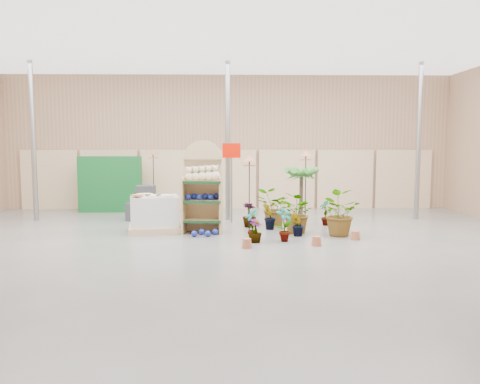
# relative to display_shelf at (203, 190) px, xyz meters

# --- Properties ---
(room) EXTENTS (15.20, 12.10, 4.70)m
(room) POSITION_rel_display_shelf_xyz_m (0.62, -0.68, 1.18)
(room) COLOR #5A5A58
(room) RESTS_ON ground
(display_shelf) EXTENTS (1.00, 0.68, 2.27)m
(display_shelf) POSITION_rel_display_shelf_xyz_m (0.00, 0.00, 0.00)
(display_shelf) COLOR tan
(display_shelf) RESTS_ON ground
(teddy_bears) EXTENTS (0.84, 0.23, 0.37)m
(teddy_bears) POSITION_rel_display_shelf_xyz_m (0.04, -0.11, 0.40)
(teddy_bears) COLOR beige
(teddy_bears) RESTS_ON display_shelf
(gazing_balls_shelf) EXTENTS (0.83, 0.28, 0.16)m
(gazing_balls_shelf) POSITION_rel_display_shelf_xyz_m (0.00, -0.13, -0.15)
(gazing_balls_shelf) COLOR navy
(gazing_balls_shelf) RESTS_ON display_shelf
(gazing_balls_floor) EXTENTS (0.63, 0.39, 0.15)m
(gazing_balls_floor) POSITION_rel_display_shelf_xyz_m (0.07, -0.56, -0.96)
(gazing_balls_floor) COLOR navy
(gazing_balls_floor) RESTS_ON ground
(pallet_stack) EXTENTS (1.44, 1.27, 0.93)m
(pallet_stack) POSITION_rel_display_shelf_xyz_m (-1.20, 0.04, -0.59)
(pallet_stack) COLOR tan
(pallet_stack) RESTS_ON ground
(charcoal_planters) EXTENTS (0.80, 0.50, 1.00)m
(charcoal_planters) POSITION_rel_display_shelf_xyz_m (-1.84, 1.89, -0.62)
(charcoal_planters) COLOR #27282B
(charcoal_planters) RESTS_ON ground
(trellis_stock) EXTENTS (2.00, 0.30, 1.80)m
(trellis_stock) POSITION_rel_display_shelf_xyz_m (-3.18, 3.60, -0.14)
(trellis_stock) COLOR #0F5421
(trellis_stock) RESTS_ON ground
(offer_sign) EXTENTS (0.50, 0.08, 2.20)m
(offer_sign) POSITION_rel_display_shelf_xyz_m (0.72, 1.38, 0.53)
(offer_sign) COLOR gray
(offer_sign) RESTS_ON ground
(bird_table_front) EXTENTS (0.34, 0.34, 1.91)m
(bird_table_front) POSITION_rel_display_shelf_xyz_m (1.13, -0.45, 0.73)
(bird_table_front) COLOR black
(bird_table_front) RESTS_ON ground
(bird_table_right) EXTENTS (0.34, 0.34, 2.01)m
(bird_table_right) POSITION_rel_display_shelf_xyz_m (2.64, 0.58, 0.83)
(bird_table_right) COLOR black
(bird_table_right) RESTS_ON ground
(bird_table_back) EXTENTS (0.34, 0.34, 2.01)m
(bird_table_back) POSITION_rel_display_shelf_xyz_m (-1.66, 2.83, 0.83)
(bird_table_back) COLOR black
(bird_table_back) RESTS_ON ground
(palm) EXTENTS (0.70, 0.70, 1.67)m
(palm) POSITION_rel_display_shelf_xyz_m (2.58, 0.86, 0.38)
(palm) COLOR #413629
(palm) RESTS_ON ground
(potted_plant_0) EXTENTS (0.39, 0.46, 0.74)m
(potted_plant_0) POSITION_rel_display_shelf_xyz_m (1.17, -1.05, -0.67)
(potted_plant_0) COLOR #39802E
(potted_plant_0) RESTS_ON ground
(potted_plant_1) EXTENTS (0.34, 0.29, 0.57)m
(potted_plant_1) POSITION_rel_display_shelf_xyz_m (2.26, -0.64, -0.75)
(potted_plant_1) COLOR #39802E
(potted_plant_1) RESTS_ON ground
(potted_plant_2) EXTENTS (1.16, 1.19, 1.01)m
(potted_plant_2) POSITION_rel_display_shelf_xyz_m (2.34, -0.24, -0.53)
(potted_plant_2) COLOR #39802E
(potted_plant_2) RESTS_ON ground
(potted_plant_4) EXTENTS (0.29, 0.40, 0.73)m
(potted_plant_4) POSITION_rel_display_shelf_xyz_m (3.24, 0.88, -0.67)
(potted_plant_4) COLOR #39802E
(potted_plant_4) RESTS_ON ground
(potted_plant_5) EXTENTS (0.36, 0.42, 0.67)m
(potted_plant_5) POSITION_rel_display_shelf_xyz_m (1.68, 0.23, -0.70)
(potted_plant_5) COLOR #39802E
(potted_plant_5) RESTS_ON ground
(potted_plant_6) EXTENTS (0.89, 0.78, 0.98)m
(potted_plant_6) POSITION_rel_display_shelf_xyz_m (1.82, 0.83, -0.55)
(potted_plant_6) COLOR #39802E
(potted_plant_6) RESTS_ON ground
(potted_plant_7) EXTENTS (0.41, 0.41, 0.52)m
(potted_plant_7) POSITION_rel_display_shelf_xyz_m (1.22, -1.35, -0.78)
(potted_plant_7) COLOR #39802E
(potted_plant_7) RESTS_ON ground
(potted_plant_8) EXTENTS (0.50, 0.46, 0.78)m
(potted_plant_8) POSITION_rel_display_shelf_xyz_m (1.88, -1.25, -0.65)
(potted_plant_8) COLOR #39802E
(potted_plant_8) RESTS_ON ground
(potted_plant_9) EXTENTS (0.27, 0.32, 0.55)m
(potted_plant_9) POSITION_rel_display_shelf_xyz_m (2.26, -0.68, -0.76)
(potted_plant_9) COLOR #39802E
(potted_plant_9) RESTS_ON ground
(potted_plant_10) EXTENTS (1.25, 1.27, 1.07)m
(potted_plant_10) POSITION_rel_display_shelf_xyz_m (3.22, -0.58, -0.50)
(potted_plant_10) COLOR #39802E
(potted_plant_10) RESTS_ON ground
(potted_plant_11) EXTENTS (0.49, 0.49, 0.66)m
(potted_plant_11) POSITION_rel_display_shelf_xyz_m (1.19, 0.66, -0.71)
(potted_plant_11) COLOR #39802E
(potted_plant_11) RESTS_ON ground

